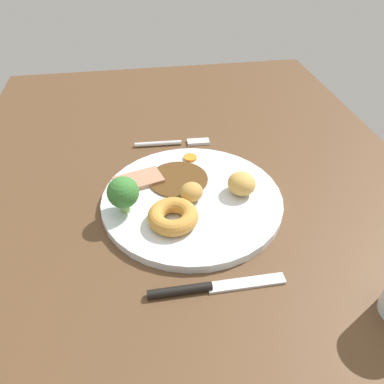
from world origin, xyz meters
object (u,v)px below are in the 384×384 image
meat_slice_main (139,180)px  broccoli_floret (123,193)px  roast_potato_left (192,192)px  roast_potato_right (242,184)px  knife (205,288)px  fork (175,143)px  yorkshire_pudding (173,216)px  dinner_plate (192,200)px  carrot_coin_front (190,158)px

meat_slice_main → broccoli_floret: (7.14, -2.46, 3.21)cm
roast_potato_left → broccoli_floret: size_ratio=0.62×
roast_potato_right → knife: (17.41, -9.41, -2.80)cm
broccoli_floret → knife: bearing=31.6°
roast_potato_left → knife: bearing=-3.3°
meat_slice_main → broccoli_floret: broccoli_floret is taller
fork → meat_slice_main: bearing=-118.0°
yorkshire_pudding → dinner_plate: bearing=145.7°
yorkshire_pudding → broccoli_floret: bearing=-118.9°
yorkshire_pudding → fork: (-24.55, 3.34, -2.27)cm
meat_slice_main → fork: 15.73cm
meat_slice_main → fork: size_ratio=0.53×
roast_potato_left → knife: (17.04, -0.99, -2.45)cm
roast_potato_right → meat_slice_main: bearing=-108.7°
dinner_plate → broccoli_floret: (1.70, -10.94, 4.31)cm
roast_potato_right → broccoli_floret: 19.32cm
broccoli_floret → fork: bearing=153.1°
carrot_coin_front → fork: (-7.79, -1.95, -1.26)cm
meat_slice_main → knife: bearing=17.6°
roast_potato_right → knife: bearing=-28.4°
meat_slice_main → broccoli_floret: 8.21cm
roast_potato_left → fork: bearing=-179.1°
yorkshire_pudding → fork: 24.87cm
dinner_plate → knife: size_ratio=1.61×
dinner_plate → fork: dinner_plate is taller
meat_slice_main → fork: bearing=149.3°
dinner_plate → meat_slice_main: (-5.44, -8.48, 1.10)cm
meat_slice_main → yorkshire_pudding: size_ratio=1.05×
fork → knife: bearing=-88.4°
carrot_coin_front → knife: 28.89cm
dinner_plate → fork: bearing=-178.5°
carrot_coin_front → fork: size_ratio=0.16×
meat_slice_main → roast_potato_right: 17.71cm
broccoli_floret → dinner_plate: bearing=98.8°
roast_potato_right → knife: 19.99cm
roast_potato_right → carrot_coin_front: 13.31cm
meat_slice_main → broccoli_floret: size_ratio=1.31×
fork → knife: knife is taller
dinner_plate → roast_potato_right: bearing=88.6°
broccoli_floret → carrot_coin_front: bearing=136.0°
meat_slice_main → dinner_plate: bearing=57.3°
roast_potato_right → carrot_coin_front: bearing=-149.1°
roast_potato_right → fork: bearing=-155.5°
yorkshire_pudding → broccoli_floret: size_ratio=1.25×
yorkshire_pudding → knife: size_ratio=0.42×
yorkshire_pudding → knife: (11.99, 2.67, -2.20)cm
dinner_plate → meat_slice_main: size_ratio=3.69×
broccoli_floret → meat_slice_main: bearing=161.0°
yorkshire_pudding → broccoli_floret: (-3.92, -7.11, 2.36)cm
dinner_plate → meat_slice_main: meat_slice_main is taller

